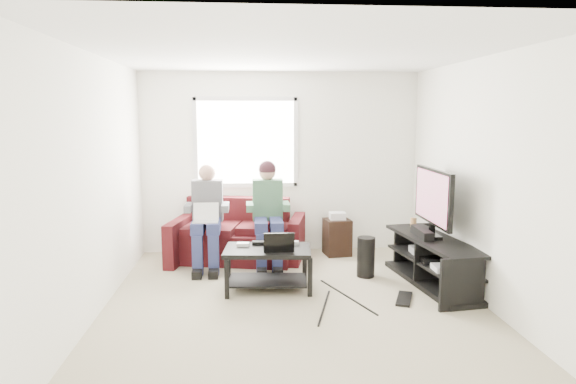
{
  "coord_description": "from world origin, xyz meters",
  "views": [
    {
      "loc": [
        -0.49,
        -5.17,
        2.0
      ],
      "look_at": [
        -0.02,
        0.6,
        1.12
      ],
      "focal_mm": 32.0,
      "sensor_mm": 36.0,
      "label": 1
    }
  ],
  "objects_px": {
    "coffee_table": "(268,259)",
    "subwoofer": "(366,257)",
    "sofa": "(238,238)",
    "end_table": "(337,236)",
    "tv": "(433,199)",
    "tv_stand": "(434,264)"
  },
  "relations": [
    {
      "from": "tv",
      "to": "end_table",
      "type": "distance_m",
      "value": 1.74
    },
    {
      "from": "tv_stand",
      "to": "end_table",
      "type": "relative_size",
      "value": 2.82
    },
    {
      "from": "subwoofer",
      "to": "tv",
      "type": "bearing_deg",
      "value": -19.36
    },
    {
      "from": "sofa",
      "to": "tv",
      "type": "relative_size",
      "value": 1.77
    },
    {
      "from": "tv",
      "to": "tv_stand",
      "type": "bearing_deg",
      "value": -88.53
    },
    {
      "from": "tv",
      "to": "subwoofer",
      "type": "bearing_deg",
      "value": 160.64
    },
    {
      "from": "sofa",
      "to": "coffee_table",
      "type": "xyz_separation_m",
      "value": [
        0.35,
        -1.27,
        0.05
      ]
    },
    {
      "from": "sofa",
      "to": "subwoofer",
      "type": "height_order",
      "value": "sofa"
    },
    {
      "from": "tv",
      "to": "subwoofer",
      "type": "distance_m",
      "value": 1.09
    },
    {
      "from": "coffee_table",
      "to": "subwoofer",
      "type": "xyz_separation_m",
      "value": [
        1.23,
        0.38,
        -0.11
      ]
    },
    {
      "from": "subwoofer",
      "to": "end_table",
      "type": "xyz_separation_m",
      "value": [
        -0.18,
        1.03,
        0.03
      ]
    },
    {
      "from": "tv_stand",
      "to": "tv",
      "type": "distance_m",
      "value": 0.77
    },
    {
      "from": "tv",
      "to": "subwoofer",
      "type": "xyz_separation_m",
      "value": [
        -0.73,
        0.26,
        -0.77
      ]
    },
    {
      "from": "coffee_table",
      "to": "end_table",
      "type": "height_order",
      "value": "end_table"
    },
    {
      "from": "sofa",
      "to": "tv_stand",
      "type": "relative_size",
      "value": 1.12
    },
    {
      "from": "sofa",
      "to": "end_table",
      "type": "relative_size",
      "value": 3.15
    },
    {
      "from": "tv",
      "to": "end_table",
      "type": "relative_size",
      "value": 1.78
    },
    {
      "from": "sofa",
      "to": "end_table",
      "type": "distance_m",
      "value": 1.41
    },
    {
      "from": "tv_stand",
      "to": "subwoofer",
      "type": "distance_m",
      "value": 0.81
    },
    {
      "from": "tv_stand",
      "to": "subwoofer",
      "type": "height_order",
      "value": "tv_stand"
    },
    {
      "from": "coffee_table",
      "to": "subwoofer",
      "type": "height_order",
      "value": "subwoofer"
    },
    {
      "from": "coffee_table",
      "to": "tv_stand",
      "type": "relative_size",
      "value": 0.59
    }
  ]
}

